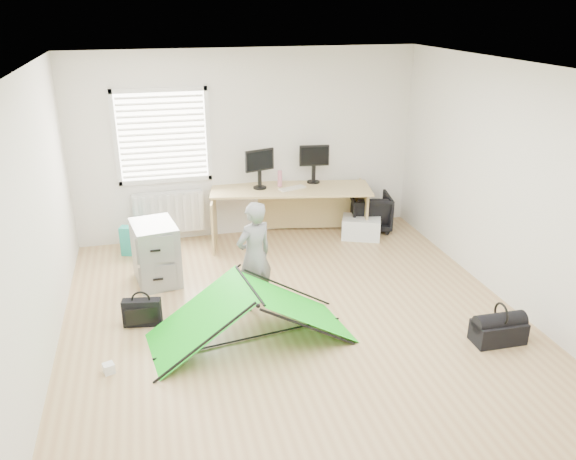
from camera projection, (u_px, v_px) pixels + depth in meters
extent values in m
plane|color=tan|center=(297.00, 323.00, 6.16)|extent=(5.50, 5.50, 0.00)
cube|color=silver|center=(248.00, 145.00, 8.11)|extent=(5.00, 0.02, 2.70)
cube|color=silver|center=(162.00, 136.00, 7.73)|extent=(1.20, 0.06, 1.20)
cube|color=silver|center=(169.00, 212.00, 8.11)|extent=(1.00, 0.12, 0.60)
cube|color=tan|center=(291.00, 214.00, 8.23)|extent=(2.39, 1.16, 0.78)
cube|color=gray|center=(156.00, 253.00, 6.94)|extent=(0.60, 0.74, 0.77)
cube|color=black|center=(260.00, 174.00, 8.00)|extent=(0.45, 0.22, 0.42)
cube|color=black|center=(314.00, 169.00, 8.25)|extent=(0.44, 0.14, 0.42)
cube|color=beige|center=(292.00, 188.00, 8.05)|extent=(0.42, 0.25, 0.02)
cylinder|color=#C66F85|center=(280.00, 179.00, 8.11)|extent=(0.07, 0.07, 0.24)
imported|color=black|center=(369.00, 212.00, 8.60)|extent=(0.71, 0.73, 0.57)
imported|color=slate|center=(254.00, 256.00, 6.26)|extent=(0.55, 0.48, 1.28)
cube|color=white|center=(361.00, 228.00, 8.34)|extent=(0.67, 0.58, 0.31)
cube|color=teal|center=(134.00, 241.00, 7.76)|extent=(0.38, 0.25, 0.41)
cube|color=black|center=(142.00, 312.00, 6.08)|extent=(0.42, 0.19, 0.31)
cube|color=silver|center=(109.00, 368.00, 5.32)|extent=(0.12, 0.12, 0.10)
cube|color=black|center=(498.00, 332.00, 5.79)|extent=(0.54, 0.28, 0.23)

